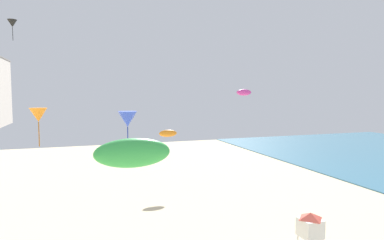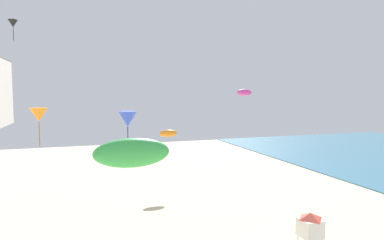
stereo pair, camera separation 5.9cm
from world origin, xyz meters
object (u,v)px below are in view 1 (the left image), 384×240
object	(u,v)px
kite_green_parafoil	(133,153)
kite_orange_delta	(38,115)
kite_orange_parafoil	(168,133)
kite_magenta_parafoil	(244,92)
kite_black_delta	(12,23)
lifeguard_stand	(310,225)
kite_blue_delta	(128,119)

from	to	relation	value
kite_green_parafoil	kite_orange_delta	distance (m)	16.22
kite_orange_parafoil	kite_magenta_parafoil	bearing A→B (deg)	-38.56
kite_orange_delta	kite_black_delta	bearing A→B (deg)	106.75
kite_black_delta	kite_magenta_parafoil	distance (m)	24.79
lifeguard_stand	kite_green_parafoil	bearing A→B (deg)	174.49
kite_black_delta	kite_magenta_parafoil	bearing A→B (deg)	-31.32
lifeguard_stand	kite_orange_delta	world-z (taller)	kite_orange_delta
kite_blue_delta	kite_black_delta	distance (m)	21.27
lifeguard_stand	kite_blue_delta	bearing A→B (deg)	121.13
kite_blue_delta	kite_orange_parafoil	distance (m)	10.74
kite_orange_delta	kite_orange_parafoil	xyz separation A→B (m)	(11.11, 3.45, -2.22)
kite_green_parafoil	kite_magenta_parafoil	xyz separation A→B (m)	(12.11, 14.30, 2.35)
kite_orange_delta	kite_black_delta	distance (m)	14.66
kite_black_delta	kite_magenta_parafoil	world-z (taller)	kite_black_delta
kite_blue_delta	kite_green_parafoil	bearing A→B (deg)	-96.76
kite_magenta_parafoil	kite_orange_delta	bearing A→B (deg)	176.03
lifeguard_stand	kite_blue_delta	xyz separation A→B (m)	(-8.83, 7.33, 5.52)
kite_blue_delta	lifeguard_stand	bearing A→B (deg)	-39.69
kite_orange_parafoil	lifeguard_stand	bearing A→B (deg)	-77.42
kite_black_delta	kite_orange_parafoil	bearing A→B (deg)	-28.05
lifeguard_stand	kite_magenta_parafoil	bearing A→B (deg)	60.67
kite_orange_delta	kite_magenta_parafoil	xyz separation A→B (m)	(16.92, -1.17, 1.75)
kite_blue_delta	kite_black_delta	world-z (taller)	kite_black_delta
kite_green_parafoil	kite_blue_delta	size ratio (longest dim) A/B	0.98
kite_black_delta	kite_orange_parafoil	world-z (taller)	kite_black_delta
kite_magenta_parafoil	kite_orange_parafoil	bearing A→B (deg)	141.44
lifeguard_stand	kite_orange_parafoil	distance (m)	17.24
kite_blue_delta	kite_magenta_parafoil	bearing A→B (deg)	22.55
kite_blue_delta	kite_orange_delta	distance (m)	8.27
kite_orange_delta	kite_black_delta	world-z (taller)	kite_black_delta
lifeguard_stand	kite_blue_delta	size ratio (longest dim) A/B	0.89
lifeguard_stand	kite_green_parafoil	world-z (taller)	kite_green_parafoil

